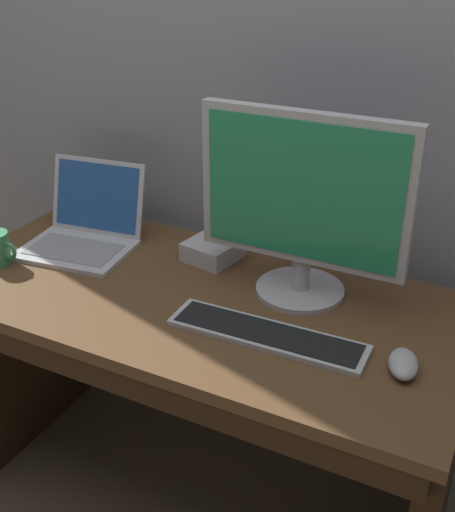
{
  "coord_description": "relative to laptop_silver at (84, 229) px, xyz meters",
  "views": [
    {
      "loc": [
        0.75,
        -1.29,
        1.67
      ],
      "look_at": [
        0.1,
        0.0,
        0.92
      ],
      "focal_mm": 44.4,
      "sensor_mm": 36.0,
      "label": 1
    }
  ],
  "objects": [
    {
      "name": "external_drive_box",
      "position": [
        0.4,
        0.1,
        -0.02
      ],
      "size": [
        0.17,
        0.18,
        0.06
      ],
      "primitive_type": "cube",
      "rotation": [
        0.0,
        0.0,
        -0.17
      ],
      "color": "silver",
      "rests_on": "desk"
    },
    {
      "name": "computer_mouse",
      "position": [
        1.04,
        -0.19,
        -0.03
      ],
      "size": [
        0.09,
        0.13,
        0.04
      ],
      "primitive_type": "ellipsoid",
      "rotation": [
        0.0,
        0.0,
        0.25
      ],
      "color": "#B7B7BC",
      "rests_on": "desk"
    },
    {
      "name": "desk",
      "position": [
        0.46,
        -0.12,
        -0.3
      ],
      "size": [
        1.47,
        0.69,
        0.78
      ],
      "color": "brown",
      "rests_on": "ground"
    },
    {
      "name": "ground_plane",
      "position": [
        0.46,
        -0.11,
        -0.84
      ],
      "size": [
        14.0,
        14.0,
        0.0
      ],
      "primitive_type": "plane",
      "color": "brown"
    },
    {
      "name": "external_monitor",
      "position": [
        0.71,
        0.01,
        0.22
      ],
      "size": [
        0.55,
        0.24,
        0.51
      ],
      "color": "#B7B7BC",
      "rests_on": "desk"
    },
    {
      "name": "wired_keyboard",
      "position": [
        0.72,
        -0.21,
        -0.05
      ],
      "size": [
        0.5,
        0.13,
        0.02
      ],
      "color": "#BCBCC1",
      "rests_on": "desk"
    },
    {
      "name": "laptop_silver",
      "position": [
        0.0,
        0.0,
        0.0
      ],
      "size": [
        0.36,
        0.35,
        0.24
      ],
      "color": "silver",
      "rests_on": "desk"
    }
  ]
}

